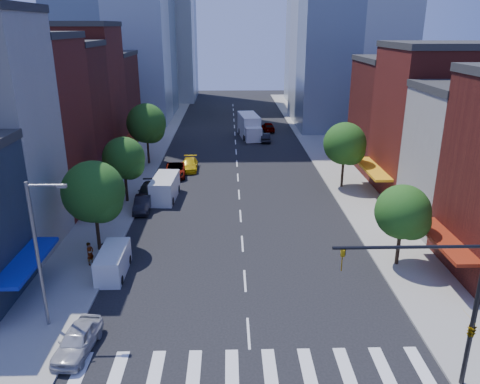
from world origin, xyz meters
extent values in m
plane|color=black|center=(0.00, 0.00, 0.00)|extent=(220.00, 220.00, 0.00)
cube|color=gray|center=(-12.50, 40.00, 0.07)|extent=(5.00, 120.00, 0.15)
cube|color=gray|center=(12.50, 40.00, 0.07)|extent=(5.00, 120.00, 0.15)
cube|color=silver|center=(0.00, -3.00, 0.01)|extent=(19.00, 3.00, 0.01)
cube|color=maroon|center=(-21.00, 20.50, 8.00)|extent=(12.00, 9.00, 16.00)
cube|color=#4A1512|center=(-21.00, 29.00, 7.50)|extent=(12.00, 8.00, 15.00)
cube|color=maroon|center=(-21.00, 37.50, 8.50)|extent=(12.00, 9.00, 17.00)
cube|color=#4A1512|center=(-21.00, 47.00, 6.50)|extent=(12.00, 10.00, 13.00)
cube|color=maroon|center=(21.00, 24.00, 7.50)|extent=(12.00, 10.00, 15.00)
cube|color=#4A1512|center=(21.00, 34.00, 6.50)|extent=(12.00, 10.00, 13.00)
cylinder|color=black|center=(10.50, -4.50, 4.15)|extent=(0.24, 0.24, 8.00)
cylinder|color=black|center=(7.00, -4.50, 7.75)|extent=(7.00, 0.16, 0.16)
imported|color=gold|center=(4.00, -4.50, 7.15)|extent=(0.22, 0.18, 1.10)
imported|color=gold|center=(10.50, -4.50, 3.35)|extent=(0.48, 2.24, 0.90)
cylinder|color=slate|center=(-12.00, 1.00, 4.65)|extent=(0.20, 0.20, 9.00)
cylinder|color=slate|center=(-11.00, 1.00, 8.95)|extent=(2.00, 0.14, 0.14)
cube|color=slate|center=(-10.10, 1.00, 8.90)|extent=(0.50, 0.25, 0.18)
cylinder|color=black|center=(-11.50, 11.00, 2.11)|extent=(0.28, 0.28, 3.92)
sphere|color=#1C4C15|center=(-11.50, 11.00, 5.05)|extent=(4.80, 4.80, 4.80)
sphere|color=#1C4C15|center=(-10.90, 10.70, 4.35)|extent=(3.36, 3.36, 3.36)
cylinder|color=black|center=(-11.50, 22.00, 1.97)|extent=(0.28, 0.28, 3.64)
sphere|color=#1C4C15|center=(-11.50, 22.00, 4.70)|extent=(4.20, 4.20, 4.20)
sphere|color=#1C4C15|center=(-10.90, 21.70, 4.05)|extent=(2.94, 2.94, 2.94)
cylinder|color=black|center=(-11.50, 36.00, 2.25)|extent=(0.28, 0.28, 4.20)
sphere|color=#1C4C15|center=(-11.50, 36.00, 5.40)|extent=(5.00, 5.00, 5.00)
sphere|color=#1C4C15|center=(-10.90, 35.70, 4.65)|extent=(3.50, 3.50, 3.50)
cylinder|color=black|center=(11.50, 8.00, 1.83)|extent=(0.28, 0.28, 3.36)
sphere|color=#1C4C15|center=(11.50, 8.00, 4.35)|extent=(4.00, 4.00, 4.00)
sphere|color=#1C4C15|center=(12.10, 7.70, 3.75)|extent=(2.80, 2.80, 2.80)
cylinder|color=black|center=(11.50, 26.00, 2.11)|extent=(0.28, 0.28, 3.92)
sphere|color=#1C4C15|center=(11.50, 26.00, 5.05)|extent=(4.60, 4.60, 4.60)
sphere|color=#1C4C15|center=(12.10, 25.70, 4.35)|extent=(3.22, 3.22, 3.22)
imported|color=#AAAAAF|center=(-9.50, -1.37, 0.72)|extent=(2.16, 4.37, 1.43)
imported|color=black|center=(-9.50, 19.66, 0.71)|extent=(1.70, 4.35, 1.41)
imported|color=#999999|center=(-7.50, 30.77, 0.73)|extent=(2.71, 5.38, 1.46)
imported|color=black|center=(-9.50, 23.23, 0.73)|extent=(2.21, 5.07, 1.45)
cube|color=silver|center=(-9.50, 7.25, 0.94)|extent=(1.86, 4.51, 1.88)
cube|color=black|center=(-9.48, 5.54, 1.21)|extent=(1.67, 0.92, 0.81)
cylinder|color=black|center=(-10.29, 5.71, 0.31)|extent=(0.23, 0.69, 0.68)
cylinder|color=black|center=(-8.67, 5.73, 0.31)|extent=(0.23, 0.69, 0.68)
cylinder|color=black|center=(-10.33, 8.76, 0.31)|extent=(0.23, 0.69, 0.68)
cylinder|color=black|center=(-8.71, 8.78, 0.31)|extent=(0.23, 0.69, 0.68)
cube|color=silver|center=(-7.73, 23.00, 1.18)|extent=(2.58, 5.75, 2.36)
cube|color=black|center=(-7.85, 20.87, 1.52)|extent=(2.15, 1.25, 1.01)
cylinder|color=black|center=(-8.85, 21.15, 0.39)|extent=(0.33, 0.87, 0.86)
cylinder|color=black|center=(-6.83, 21.03, 0.39)|extent=(0.33, 0.87, 0.86)
cylinder|color=black|center=(-8.63, 24.97, 0.39)|extent=(0.33, 0.87, 0.86)
cylinder|color=black|center=(-6.60, 24.85, 0.39)|extent=(0.33, 0.87, 0.86)
imported|color=#E0B80B|center=(-5.97, 33.21, 0.70)|extent=(2.04, 4.84, 1.39)
imported|color=black|center=(4.63, 48.26, 0.69)|extent=(1.50, 4.20, 1.38)
imported|color=#999999|center=(5.74, 55.86, 0.78)|extent=(2.12, 4.70, 1.57)
cube|color=silver|center=(2.25, 52.02, 1.79)|extent=(3.55, 7.56, 3.59)
cube|color=silver|center=(2.76, 47.79, 1.23)|extent=(2.69, 2.30, 2.24)
cylinder|color=black|center=(1.43, 48.53, 0.50)|extent=(0.46, 1.04, 1.01)
cylinder|color=black|center=(3.88, 48.83, 0.50)|extent=(0.46, 1.04, 1.01)
cylinder|color=black|center=(0.82, 53.54, 0.50)|extent=(0.46, 1.04, 1.01)
cylinder|color=black|center=(3.27, 53.84, 0.50)|extent=(0.46, 1.04, 1.01)
imported|color=#999999|center=(-11.48, 8.47, 1.04)|extent=(0.66, 0.77, 1.78)
imported|color=#999999|center=(-10.50, 8.66, 0.97)|extent=(0.76, 0.90, 1.64)
camera|label=1|loc=(-1.08, -23.10, 17.05)|focal=35.00mm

